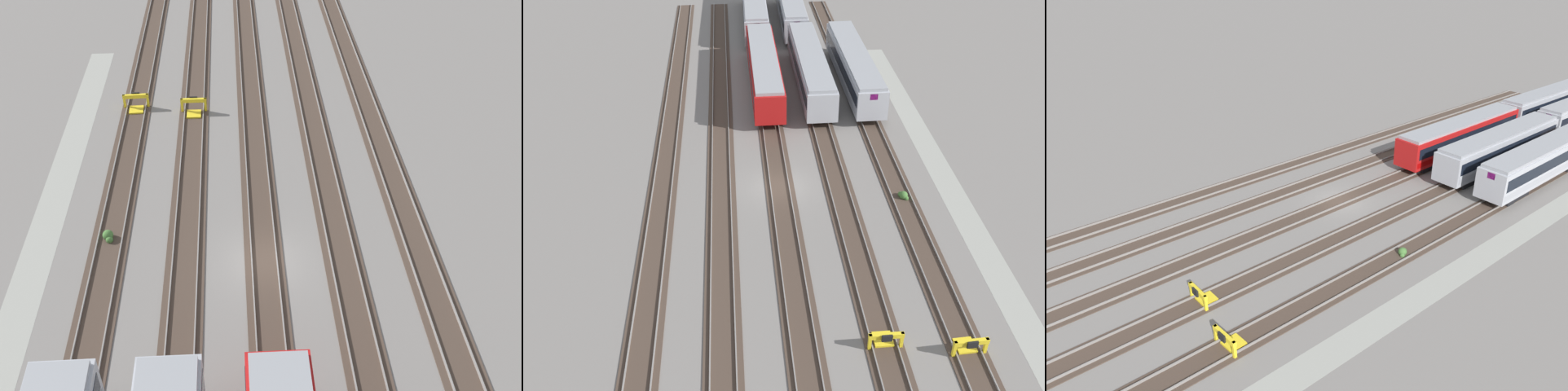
{
  "view_description": "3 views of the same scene",
  "coord_description": "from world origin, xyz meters",
  "views": [
    {
      "loc": [
        24.52,
        -1.5,
        24.99
      ],
      "look_at": [
        -3.75,
        -0.0,
        1.8
      ],
      "focal_mm": 42.0,
      "sensor_mm": 36.0,
      "label": 1
    },
    {
      "loc": [
        -38.92,
        3.19,
        26.64
      ],
      "look_at": [
        -3.75,
        -0.0,
        1.8
      ],
      "focal_mm": 42.0,
      "sensor_mm": 36.0,
      "label": 2
    },
    {
      "loc": [
        -27.86,
        -28.52,
        20.62
      ],
      "look_at": [
        -3.75,
        -0.0,
        1.8
      ],
      "focal_mm": 35.0,
      "sensor_mm": 36.0,
      "label": 3
    }
  ],
  "objects": [
    {
      "name": "rail_track_near_inner",
      "position": [
        0.0,
        -4.51,
        0.04
      ],
      "size": [
        90.0,
        2.24,
        0.21
      ],
      "color": "#47382D",
      "rests_on": "ground"
    },
    {
      "name": "rail_track_middle",
      "position": [
        0.0,
        0.0,
        0.04
      ],
      "size": [
        90.0,
        2.24,
        0.21
      ],
      "color": "#47382D",
      "rests_on": "ground"
    },
    {
      "name": "bumper_stop_near_inner_track",
      "position": [
        -16.3,
        -4.51,
        0.51
      ],
      "size": [
        1.34,
        2.0,
        1.22
      ],
      "color": "yellow",
      "rests_on": "ground"
    },
    {
      "name": "subway_car_front_row_right_inner",
      "position": [
        17.68,
        0.05,
        2.04
      ],
      "size": [
        18.01,
        2.91,
        3.7
      ],
      "color": "#B71414",
      "rests_on": "ground"
    },
    {
      "name": "rail_track_far_inner",
      "position": [
        0.0,
        4.51,
        0.04
      ],
      "size": [
        90.0,
        2.23,
        0.21
      ],
      "color": "#47382D",
      "rests_on": "ground"
    },
    {
      "name": "rail_track_nearest",
      "position": [
        0.0,
        -9.03,
        0.04
      ],
      "size": [
        90.0,
        2.23,
        0.21
      ],
      "color": "#47382D",
      "rests_on": "ground"
    },
    {
      "name": "subway_car_front_row_rightmost",
      "position": [
        17.68,
        -4.57,
        2.04
      ],
      "size": [
        18.01,
        2.92,
        3.7
      ],
      "color": "#ADAFB7",
      "rests_on": "ground"
    },
    {
      "name": "subway_car_front_row_left_inner",
      "position": [
        17.68,
        -8.99,
        2.04
      ],
      "size": [
        18.02,
        2.95,
        3.7
      ],
      "color": "#ADAFB7",
      "rests_on": "ground"
    },
    {
      "name": "service_walkway",
      "position": [
        0.0,
        -13.09,
        0.0
      ],
      "size": [
        54.0,
        2.0,
        0.01
      ],
      "primitive_type": "cube",
      "color": "#9E9E93",
      "rests_on": "ground"
    },
    {
      "name": "subway_car_front_row_leftmost",
      "position": [
        36.63,
        0.05,
        2.04
      ],
      "size": [
        18.05,
        3.14,
        3.7
      ],
      "color": "#ADAFB7",
      "rests_on": "ground"
    },
    {
      "name": "weed_clump",
      "position": [
        -2.34,
        -9.15,
        0.24
      ],
      "size": [
        0.92,
        0.7,
        0.64
      ],
      "color": "#427033",
      "rests_on": "ground"
    },
    {
      "name": "rail_track_farthest",
      "position": [
        0.0,
        9.03,
        0.04
      ],
      "size": [
        90.0,
        2.23,
        0.21
      ],
      "color": "#47382D",
      "rests_on": "ground"
    },
    {
      "name": "bumper_stop_nearest_track",
      "position": [
        -17.16,
        -9.02,
        0.51
      ],
      "size": [
        1.38,
        2.01,
        1.22
      ],
      "color": "yellow",
      "rests_on": "ground"
    },
    {
      "name": "ground_plane",
      "position": [
        0.0,
        0.0,
        0.0
      ],
      "size": [
        400.0,
        400.0,
        0.0
      ],
      "primitive_type": "plane",
      "color": "gray"
    }
  ]
}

